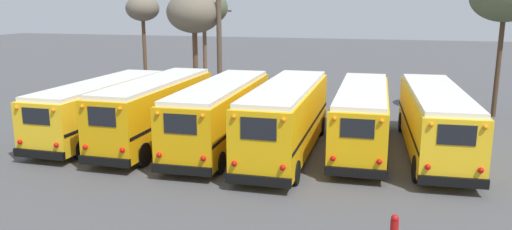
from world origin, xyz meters
The scene contains 11 objects.
ground_plane centered at (0.00, 0.00, 0.00)m, with size 160.00×160.00×0.00m, color #4C4C4F.
school_bus_0 centered at (-8.42, -0.03, 1.62)m, with size 2.69×10.38×2.96m.
school_bus_1 centered at (-5.05, -0.50, 1.78)m, with size 2.45×9.99×3.27m.
school_bus_2 centered at (-1.68, -0.24, 1.73)m, with size 2.82×10.66×3.19m.
school_bus_3 centered at (1.68, -0.66, 1.81)m, with size 2.65×10.60×3.33m.
school_bus_4 centered at (5.05, 1.16, 1.67)m, with size 2.67×10.57×3.07m.
school_bus_5 centered at (8.42, 1.16, 1.70)m, with size 3.10×11.05×3.10m.
utility_pole centered at (-5.28, 9.96, 3.79)m, with size 1.80×0.35×7.38m.
bare_tree_0 centered at (-11.95, 11.76, 6.49)m, with size 2.51×2.51×7.57m.
bare_tree_1 centered at (-8.13, 14.62, 6.62)m, with size 3.76×3.76×8.09m.
bare_tree_2 centered at (-7.26, 10.41, 6.33)m, with size 3.87×3.87×7.84m.
Camera 1 is at (6.22, -22.95, 6.99)m, focal length 35.00 mm.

